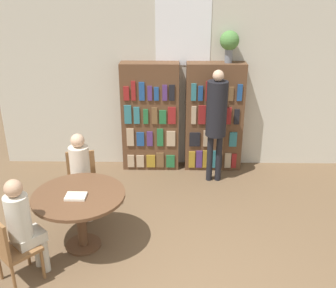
{
  "coord_description": "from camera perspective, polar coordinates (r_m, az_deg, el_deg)",
  "views": [
    {
      "loc": [
        -0.14,
        -2.97,
        3.14
      ],
      "look_at": [
        -0.22,
        1.98,
        1.05
      ],
      "focal_mm": 42.0,
      "sensor_mm": 36.0,
      "label": 1
    }
  ],
  "objects": [
    {
      "name": "wall_back",
      "position": [
        6.79,
        2.11,
        8.98
      ],
      "size": [
        6.4,
        0.07,
        3.0
      ],
      "color": "beige",
      "rests_on": "ground_plane"
    },
    {
      "name": "bookshelf_left",
      "position": [
        6.78,
        -2.57,
        3.9
      ],
      "size": [
        0.98,
        0.34,
        1.88
      ],
      "color": "brown",
      "rests_on": "ground_plane"
    },
    {
      "name": "bookshelf_right",
      "position": [
        6.8,
        6.69,
        3.83
      ],
      "size": [
        0.98,
        0.34,
        1.88
      ],
      "color": "brown",
      "rests_on": "ground_plane"
    },
    {
      "name": "flower_vase",
      "position": [
        6.53,
        8.91,
        14.41
      ],
      "size": [
        0.31,
        0.31,
        0.51
      ],
      "color": "slate",
      "rests_on": "bookshelf_right"
    },
    {
      "name": "reading_table",
      "position": [
        4.94,
        -12.72,
        -8.48
      ],
      "size": [
        1.12,
        1.12,
        0.75
      ],
      "color": "brown",
      "rests_on": "ground_plane"
    },
    {
      "name": "chair_near_camera",
      "position": [
        4.68,
        -21.91,
        -13.65
      ],
      "size": [
        0.57,
        0.57,
        0.88
      ],
      "rotation": [
        0.0,
        0.0,
        -0.75
      ],
      "color": "brown",
      "rests_on": "ground_plane"
    },
    {
      "name": "chair_left_side",
      "position": [
        5.79,
        -12.4,
        -5.0
      ],
      "size": [
        0.47,
        0.47,
        0.88
      ],
      "rotation": [
        0.0,
        0.0,
        -2.94
      ],
      "color": "brown",
      "rests_on": "ground_plane"
    },
    {
      "name": "seated_reader_left",
      "position": [
        5.53,
        -12.62,
        -3.86
      ],
      "size": [
        0.33,
        0.4,
        1.23
      ],
      "rotation": [
        0.0,
        0.0,
        -2.94
      ],
      "color": "beige",
      "rests_on": "ground_plane"
    },
    {
      "name": "seated_reader_right",
      "position": [
        4.61,
        -20.29,
        -10.66
      ],
      "size": [
        0.41,
        0.41,
        1.24
      ],
      "rotation": [
        0.0,
        0.0,
        -0.75
      ],
      "color": "beige",
      "rests_on": "ground_plane"
    },
    {
      "name": "librarian_standing",
      "position": [
        6.25,
        7.05,
        4.3
      ],
      "size": [
        0.33,
        0.6,
        1.87
      ],
      "color": "black",
      "rests_on": "ground_plane"
    },
    {
      "name": "open_book_on_table",
      "position": [
        4.8,
        -13.23,
        -7.41
      ],
      "size": [
        0.24,
        0.18,
        0.03
      ],
      "color": "silver",
      "rests_on": "reading_table"
    }
  ]
}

